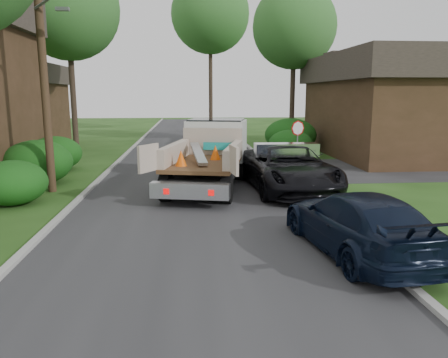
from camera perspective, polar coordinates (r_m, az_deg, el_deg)
ground at (r=12.70m, az=-3.74°, el=-6.11°), size 120.00×120.00×0.00m
road at (r=22.46m, az=-4.17°, el=1.41°), size 8.00×90.00×0.02m
side_street at (r=24.67m, az=24.95°, el=1.27°), size 16.00×7.00×0.02m
curb_left at (r=22.79m, az=-14.54°, el=1.37°), size 0.20×90.00×0.12m
curb_right at (r=22.85m, az=6.16°, el=1.68°), size 0.20×90.00×0.12m
stop_sign at (r=21.90m, az=9.59°, el=5.72°), size 0.71×0.32×2.48m
utility_pole at (r=17.99m, az=-22.62°, el=14.78°), size 2.42×1.25×10.00m
house_left_far at (r=36.66m, az=-26.32°, el=8.81°), size 7.56×7.56×6.00m
house_right at (r=29.28m, az=22.36°, el=9.06°), size 9.72×12.96×6.20m
hedge_left_a at (r=16.57m, az=-25.93°, el=-0.44°), size 2.34×2.34×1.53m
hedge_left_b at (r=19.89m, az=-23.20°, el=2.02°), size 2.86×2.86×1.87m
hedge_left_c at (r=23.30m, az=-21.20°, el=3.14°), size 2.60×2.60×1.70m
hedge_right_a at (r=26.00m, az=8.66°, el=4.50°), size 2.60×2.60×1.70m
hedge_right_b at (r=29.04m, az=8.67°, el=5.68°), size 3.38×3.38×2.21m
tree_left_far at (r=30.51m, az=-19.76°, el=20.28°), size 6.40×6.40×12.20m
tree_right_far at (r=33.38m, az=9.17°, el=19.03°), size 6.00×6.00×11.50m
tree_center_far at (r=42.82m, az=-1.81°, el=20.73°), size 7.20×7.20×14.60m
flatbed_truck at (r=18.41m, az=-1.59°, el=3.84°), size 4.37×7.45×2.65m
black_pickup at (r=17.33m, az=8.39°, el=1.43°), size 3.27×6.54×1.78m
navy_suv at (r=10.84m, az=17.06°, el=-5.48°), size 2.72×5.36×1.49m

